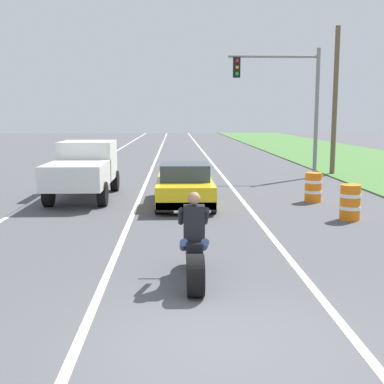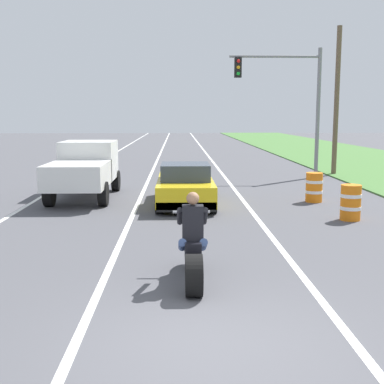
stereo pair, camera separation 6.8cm
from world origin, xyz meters
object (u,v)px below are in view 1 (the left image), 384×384
object	(u,v)px
pickup_truck_left_lane_white	(84,167)
traffic_light_mast_near	(290,93)
construction_barrel_nearest	(350,202)
sports_car_yellow	(185,186)
motorcycle_with_rider	(194,251)
construction_barrel_mid	(313,187)

from	to	relation	value
pickup_truck_left_lane_white	traffic_light_mast_near	size ratio (longest dim) A/B	0.80
traffic_light_mast_near	construction_barrel_nearest	xyz separation A→B (m)	(-0.45, -9.80, -3.47)
sports_car_yellow	traffic_light_mast_near	world-z (taller)	traffic_light_mast_near
motorcycle_with_rider	traffic_light_mast_near	world-z (taller)	traffic_light_mast_near
pickup_truck_left_lane_white	traffic_light_mast_near	world-z (taller)	traffic_light_mast_near
sports_car_yellow	pickup_truck_left_lane_white	size ratio (longest dim) A/B	0.90
traffic_light_mast_near	construction_barrel_nearest	bearing A→B (deg)	-92.64
traffic_light_mast_near	construction_barrel_nearest	distance (m)	10.41
sports_car_yellow	construction_barrel_nearest	distance (m)	5.29
motorcycle_with_rider	sports_car_yellow	size ratio (longest dim) A/B	0.51
sports_car_yellow	construction_barrel_mid	xyz separation A→B (m)	(4.39, 0.39, -0.13)
sports_car_yellow	pickup_truck_left_lane_white	xyz separation A→B (m)	(-3.53, 1.41, 0.48)
motorcycle_with_rider	pickup_truck_left_lane_white	size ratio (longest dim) A/B	0.46
sports_car_yellow	traffic_light_mast_near	distance (m)	9.39
motorcycle_with_rider	construction_barrel_nearest	xyz separation A→B (m)	(4.59, 5.25, -0.09)
sports_car_yellow	pickup_truck_left_lane_white	distance (m)	3.83
traffic_light_mast_near	construction_barrel_mid	world-z (taller)	traffic_light_mast_near
motorcycle_with_rider	sports_car_yellow	bearing A→B (deg)	90.03
construction_barrel_nearest	construction_barrel_mid	distance (m)	3.02
motorcycle_with_rider	construction_barrel_nearest	size ratio (longest dim) A/B	2.21
motorcycle_with_rider	construction_barrel_mid	distance (m)	9.35
traffic_light_mast_near	sports_car_yellow	bearing A→B (deg)	-125.11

